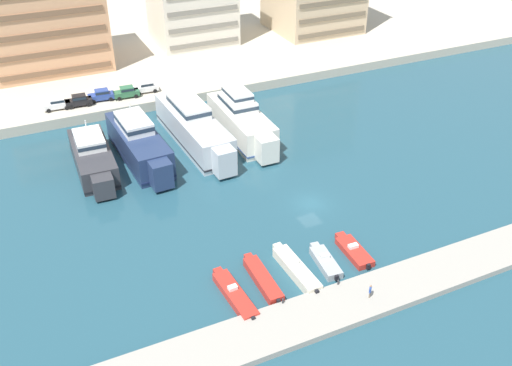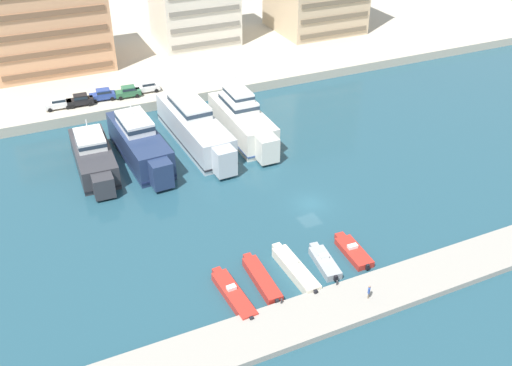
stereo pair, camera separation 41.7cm
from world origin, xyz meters
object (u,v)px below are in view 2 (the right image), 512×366
yacht_ivory_center_left (243,120)px  car_white_far_left (58,103)px  pedestrian_near_edge (369,291)px  motorboat_grey_center_left (324,262)px  motorboat_red_far_left (233,295)px  car_green_center_left (128,91)px  motorboat_cream_mid_left (295,269)px  yacht_charcoal_far_left (94,157)px  car_white_center (147,86)px  yacht_silver_mid_left (195,127)px  motorboat_red_left (261,279)px  car_black_left (80,100)px  yacht_navy_left (140,143)px  motorboat_red_center (353,251)px  car_blue_mid_left (103,94)px

yacht_ivory_center_left → car_white_far_left: yacht_ivory_center_left is taller
pedestrian_near_edge → motorboat_grey_center_left: bearing=98.6°
motorboat_red_far_left → car_green_center_left: bearing=88.1°
motorboat_red_far_left → motorboat_cream_mid_left: bearing=5.4°
yacht_charcoal_far_left → car_green_center_left: yacht_charcoal_far_left is taller
car_white_center → car_green_center_left: bearing=-167.7°
yacht_charcoal_far_left → yacht_ivory_center_left: 21.97m
yacht_silver_mid_left → motorboat_red_left: (-3.89, -31.19, -2.01)m
car_black_left → car_green_center_left: same height
motorboat_red_far_left → motorboat_cream_mid_left: size_ratio=0.97×
motorboat_red_far_left → pedestrian_near_edge: bearing=-27.4°
yacht_silver_mid_left → car_green_center_left: yacht_silver_mid_left is taller
motorboat_red_left → car_white_far_left: bearing=105.1°
motorboat_red_left → car_white_center: bearing=88.2°
motorboat_grey_center_left → car_green_center_left: car_green_center_left is taller
motorboat_cream_mid_left → yacht_navy_left: bearing=105.4°
yacht_charcoal_far_left → car_white_far_left: yacht_charcoal_far_left is taller
car_black_left → car_white_center: same height
yacht_navy_left → car_white_center: size_ratio=4.57×
motorboat_red_left → motorboat_grey_center_left: bearing=-2.3°
yacht_navy_left → motorboat_grey_center_left: yacht_navy_left is taller
motorboat_cream_mid_left → motorboat_red_center: (7.23, 0.18, -0.18)m
car_black_left → car_blue_mid_left: size_ratio=0.99×
yacht_navy_left → motorboat_red_left: 30.28m
motorboat_red_center → motorboat_cream_mid_left: bearing=-178.6°
car_black_left → car_white_center: bearing=4.2°
motorboat_red_center → yacht_ivory_center_left: bearing=90.0°
car_black_left → yacht_charcoal_far_left: bearing=-94.7°
motorboat_red_left → car_blue_mid_left: 48.60m
motorboat_cream_mid_left → car_white_center: size_ratio=2.04×
car_green_center_left → car_white_center: same height
car_white_far_left → pedestrian_near_edge: bearing=-68.9°
motorboat_red_far_left → motorboat_cream_mid_left: motorboat_cream_mid_left is taller
pedestrian_near_edge → car_green_center_left: bearing=100.5°
yacht_ivory_center_left → car_blue_mid_left: (-16.81, 17.95, 0.02)m
car_white_center → pedestrian_near_edge: 55.73m
yacht_navy_left → pedestrian_near_edge: size_ratio=12.22×
yacht_charcoal_far_left → car_black_left: (1.46, 17.86, 0.71)m
motorboat_red_far_left → motorboat_red_left: (3.47, 0.87, 0.02)m
yacht_silver_mid_left → car_white_far_left: (-16.75, 16.60, 0.09)m
car_white_far_left → car_blue_mid_left: bearing=3.4°
yacht_silver_mid_left → car_blue_mid_left: yacht_silver_mid_left is taller
motorboat_red_center → car_black_left: bearing=113.3°
motorboat_red_center → motorboat_red_left: bearing=180.0°
yacht_navy_left → motorboat_grey_center_left: bearing=-68.7°
car_green_center_left → car_blue_mid_left: bearing=171.9°
car_blue_mid_left → motorboat_red_center: bearing=-70.8°
car_blue_mid_left → car_green_center_left: (3.97, -0.56, 0.00)m
car_white_center → motorboat_red_left: bearing=-91.8°
yacht_ivory_center_left → pedestrian_near_edge: bearing=-94.2°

